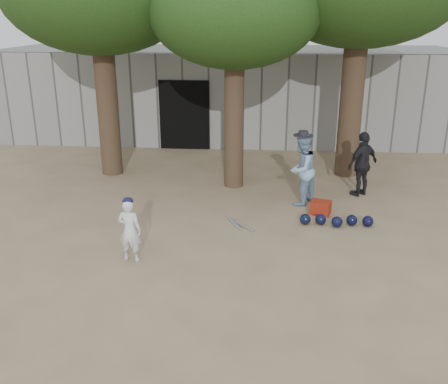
# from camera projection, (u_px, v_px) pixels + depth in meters

# --- Properties ---
(ground) EXTENTS (70.00, 70.00, 0.00)m
(ground) POSITION_uv_depth(u_px,v_px,m) (186.00, 260.00, 8.89)
(ground) COLOR #937C5E
(ground) RESTS_ON ground
(boy_player) EXTENTS (0.46, 0.34, 1.15)m
(boy_player) POSITION_uv_depth(u_px,v_px,m) (130.00, 230.00, 8.69)
(boy_player) COLOR silver
(boy_player) RESTS_ON ground
(spectator_blue) EXTENTS (0.97, 1.01, 1.64)m
(spectator_blue) POSITION_uv_depth(u_px,v_px,m) (301.00, 170.00, 11.28)
(spectator_blue) COLOR #81A3C8
(spectator_blue) RESTS_ON ground
(spectator_dark) EXTENTS (0.95, 0.87, 1.56)m
(spectator_dark) POSITION_uv_depth(u_px,v_px,m) (363.00, 164.00, 11.85)
(spectator_dark) COLOR black
(spectator_dark) RESTS_ON ground
(red_bag) EXTENTS (0.51, 0.45, 0.30)m
(red_bag) POSITION_uv_depth(u_px,v_px,m) (320.00, 208.00, 10.90)
(red_bag) COLOR maroon
(red_bag) RESTS_ON ground
(back_building) EXTENTS (16.00, 5.24, 3.00)m
(back_building) POSITION_uv_depth(u_px,v_px,m) (227.00, 92.00, 18.09)
(back_building) COLOR gray
(back_building) RESTS_ON ground
(helmet_row) EXTENTS (1.51, 0.35, 0.23)m
(helmet_row) POSITION_uv_depth(u_px,v_px,m) (336.00, 220.00, 10.31)
(helmet_row) COLOR black
(helmet_row) RESTS_ON ground
(bat_pile) EXTENTS (0.62, 0.75, 0.06)m
(bat_pile) POSITION_uv_depth(u_px,v_px,m) (238.00, 224.00, 10.34)
(bat_pile) COLOR #BBBCC3
(bat_pile) RESTS_ON ground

